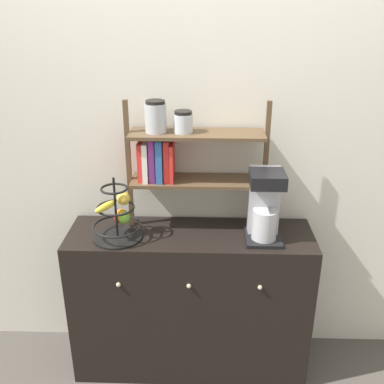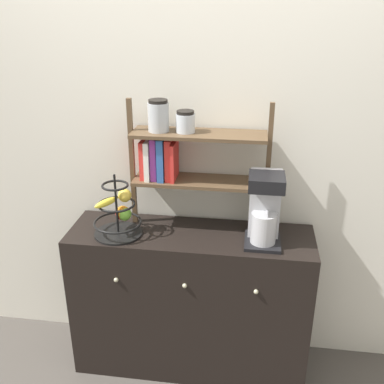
{
  "view_description": "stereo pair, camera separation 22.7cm",
  "coord_description": "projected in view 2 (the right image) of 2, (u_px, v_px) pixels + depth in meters",
  "views": [
    {
      "loc": [
        0.08,
        -1.89,
        2.01
      ],
      "look_at": [
        0.01,
        0.19,
        1.11
      ],
      "focal_mm": 42.0,
      "sensor_mm": 36.0,
      "label": 1
    },
    {
      "loc": [
        0.3,
        -1.87,
        2.01
      ],
      "look_at": [
        0.01,
        0.19,
        1.11
      ],
      "focal_mm": 42.0,
      "sensor_mm": 36.0,
      "label": 2
    }
  ],
  "objects": [
    {
      "name": "wall_back",
      "position": [
        197.0,
        142.0,
        2.42
      ],
      "size": [
        7.0,
        0.05,
        2.6
      ],
      "primitive_type": "cube",
      "color": "silver",
      "rests_on": "ground_plane"
    },
    {
      "name": "sideboard",
      "position": [
        190.0,
        301.0,
        2.54
      ],
      "size": [
        1.3,
        0.41,
        0.87
      ],
      "color": "black",
      "rests_on": "ground_plane"
    },
    {
      "name": "coffee_maker",
      "position": [
        265.0,
        208.0,
        2.22
      ],
      "size": [
        0.18,
        0.21,
        0.37
      ],
      "color": "black",
      "rests_on": "sideboard"
    },
    {
      "name": "fruit_stand",
      "position": [
        119.0,
        214.0,
        2.33
      ],
      "size": [
        0.25,
        0.25,
        0.34
      ],
      "color": "black",
      "rests_on": "sideboard"
    },
    {
      "name": "shelf_hutch",
      "position": [
        178.0,
        151.0,
        2.3
      ],
      "size": [
        0.73,
        0.2,
        0.69
      ],
      "color": "brown",
      "rests_on": "sideboard"
    }
  ]
}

